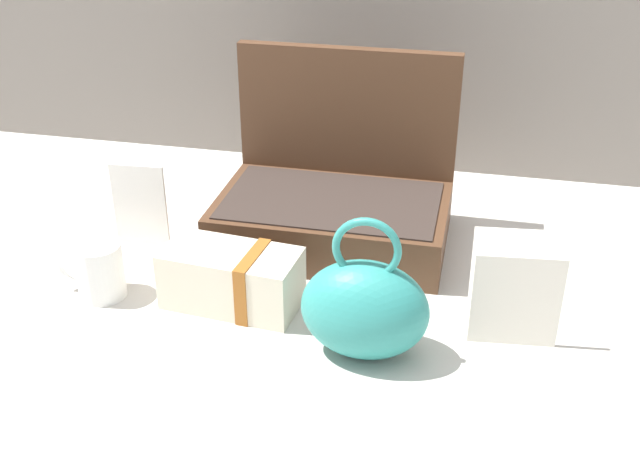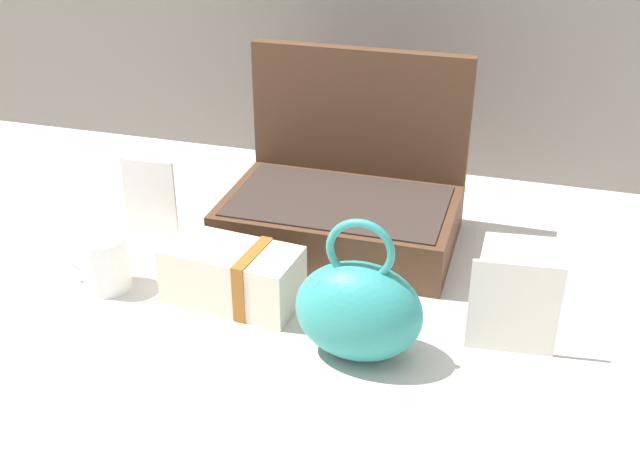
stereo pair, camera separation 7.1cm
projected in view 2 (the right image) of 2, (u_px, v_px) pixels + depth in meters
ground_plane at (336, 299)px, 1.25m from camera, size 6.00×6.00×0.00m
open_suitcase at (344, 200)px, 1.39m from camera, size 0.40×0.27×0.32m
teal_pouch_handbag at (359, 310)px, 1.08m from camera, size 0.18×0.12×0.22m
cream_toiletry_bag at (234, 275)px, 1.22m from camera, size 0.22×0.12×0.10m
coffee_mug at (104, 262)px, 1.26m from camera, size 0.11×0.08×0.09m
info_card_left at (514, 309)px, 1.09m from camera, size 0.13×0.02×0.15m
poster_card_right at (150, 200)px, 1.39m from camera, size 0.10×0.01×0.15m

